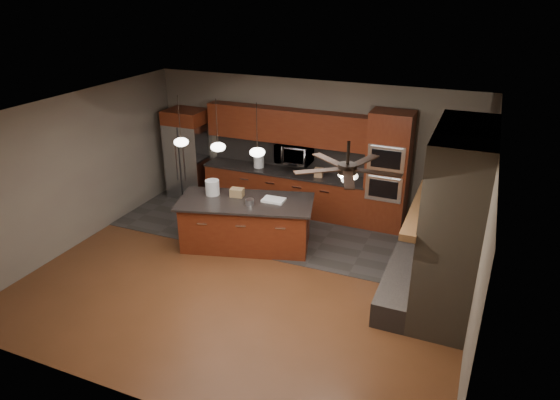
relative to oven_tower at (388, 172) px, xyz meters
The scene contains 22 objects.
ground 3.40m from the oven_tower, 122.27° to the right, with size 7.00×7.00×0.00m, color brown.
ceiling 3.57m from the oven_tower, 122.27° to the right, with size 7.00×6.00×0.02m, color white.
back_wall 1.74m from the oven_tower, 169.75° to the left, with size 7.00×0.02×2.80m, color #6E6758.
right_wall 3.25m from the oven_tower, 56.24° to the right, with size 0.02×6.00×2.80m, color #6E6758.
left_wall 5.86m from the oven_tower, 152.62° to the right, with size 0.02×6.00×2.80m, color #6E6758.
slate_tile_patch 2.26m from the oven_tower, 152.30° to the right, with size 7.00×2.40×0.01m, color #353230.
fireplace_column 2.66m from the oven_tower, 59.73° to the right, with size 1.30×2.10×2.80m.
back_cabinetry 2.20m from the oven_tower, behind, with size 3.59×0.64×2.20m.
oven_tower is the anchor object (origin of this frame).
microwave 1.98m from the oven_tower, behind, with size 0.73×0.41×0.50m, color silver.
refrigerator 4.50m from the oven_tower, behind, with size 0.86×0.75×2.01m.
kitchen_island 2.93m from the oven_tower, 141.25° to the right, with size 2.66×1.73×0.92m.
white_bucket 3.40m from the oven_tower, 149.06° to the right, with size 0.26×0.26×0.28m, color silver.
paint_can 2.81m from the oven_tower, 137.48° to the right, with size 0.16×0.16×0.10m, color #A3A3A8.
paint_tray 2.36m from the oven_tower, 137.63° to the right, with size 0.40×0.28×0.04m, color white.
cardboard_box 2.96m from the oven_tower, 146.12° to the right, with size 0.24×0.18×0.15m, color olive.
counter_bucket 2.78m from the oven_tower, behind, with size 0.22×0.22×0.25m, color silver.
counter_box 1.41m from the oven_tower, behind, with size 0.17×0.13×0.19m, color tan.
pendant_left 3.97m from the oven_tower, 149.26° to the right, with size 0.26×0.26×0.92m.
pendant_center 3.37m from the oven_tower, 142.53° to the right, with size 0.26×0.26×0.92m.
pendant_right 2.83m from the oven_tower, 132.87° to the right, with size 0.26×0.26×0.92m.
ceiling_fan 3.72m from the oven_tower, 88.36° to the right, with size 1.27×1.33×0.41m.
Camera 1 is at (3.28, -6.51, 4.58)m, focal length 32.00 mm.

